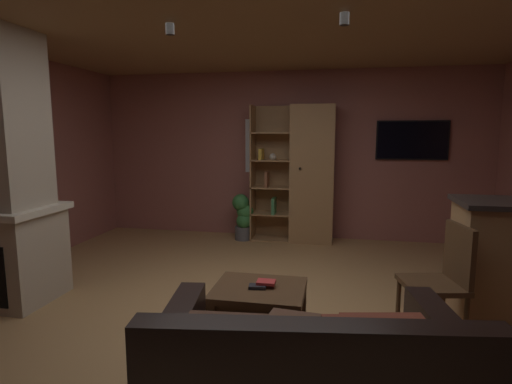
% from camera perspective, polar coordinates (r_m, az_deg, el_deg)
% --- Properties ---
extents(floor, '(5.81, 5.84, 0.02)m').
position_cam_1_polar(floor, '(3.73, -1.25, -17.24)').
color(floor, '#A37A4C').
rests_on(floor, ground).
extents(wall_back, '(5.93, 0.06, 2.50)m').
position_cam_1_polar(wall_back, '(6.29, 4.53, 5.11)').
color(wall_back, '#8E544C').
rests_on(wall_back, ground).
extents(ceiling, '(5.81, 5.84, 0.02)m').
position_cam_1_polar(ceiling, '(3.49, -1.39, 23.49)').
color(ceiling, '#8E6B47').
extents(window_pane_back, '(0.58, 0.01, 0.81)m').
position_cam_1_polar(window_pane_back, '(6.30, 1.11, 6.41)').
color(window_pane_back, white).
extents(bookshelf_cabinet, '(1.20, 0.41, 1.99)m').
position_cam_1_polar(bookshelf_cabinet, '(6.01, 7.01, 2.36)').
color(bookshelf_cabinet, '#997047').
rests_on(bookshelf_cabinet, ground).
extents(coffee_table, '(0.68, 0.58, 0.44)m').
position_cam_1_polar(coffee_table, '(3.20, 0.43, -14.54)').
color(coffee_table, '#4C331E').
rests_on(coffee_table, ground).
extents(table_book_0, '(0.13, 0.09, 0.02)m').
position_cam_1_polar(table_book_0, '(3.14, 0.19, -13.00)').
color(table_book_0, black).
rests_on(table_book_0, coffee_table).
extents(table_book_1, '(0.14, 0.11, 0.02)m').
position_cam_1_polar(table_book_1, '(3.17, 1.41, -12.40)').
color(table_book_1, '#B22D2D').
rests_on(table_book_1, coffee_table).
extents(dining_chair, '(0.50, 0.50, 0.92)m').
position_cam_1_polar(dining_chair, '(3.44, 24.56, -10.56)').
color(dining_chair, '#4C331E').
rests_on(dining_chair, ground).
extents(potted_floor_plant, '(0.31, 0.28, 0.69)m').
position_cam_1_polar(potted_floor_plant, '(6.12, -1.79, -3.30)').
color(potted_floor_plant, '#4C4C51').
rests_on(potted_floor_plant, ground).
extents(wall_mounted_tv, '(0.98, 0.06, 0.55)m').
position_cam_1_polar(wall_mounted_tv, '(6.26, 20.84, 6.74)').
color(wall_mounted_tv, black).
extents(track_light_spot_0, '(0.07, 0.07, 0.09)m').
position_cam_1_polar(track_light_spot_0, '(4.32, -30.19, 18.34)').
color(track_light_spot_0, black).
extents(track_light_spot_1, '(0.07, 0.07, 0.09)m').
position_cam_1_polar(track_light_spot_1, '(3.67, -11.86, 21.26)').
color(track_light_spot_1, black).
extents(track_light_spot_2, '(0.07, 0.07, 0.09)m').
position_cam_1_polar(track_light_spot_2, '(3.37, 12.18, 22.44)').
color(track_light_spot_2, black).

